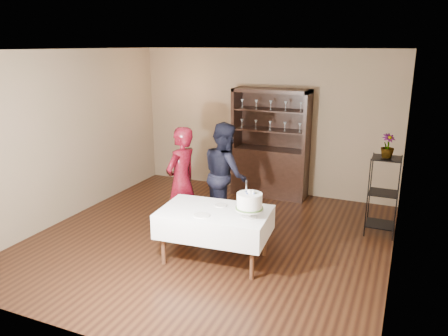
{
  "coord_description": "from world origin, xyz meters",
  "views": [
    {
      "loc": [
        2.53,
        -5.34,
        2.77
      ],
      "look_at": [
        0.19,
        0.1,
        1.08
      ],
      "focal_mm": 35.0,
      "sensor_mm": 36.0,
      "label": 1
    }
  ],
  "objects_px": {
    "plant_etagere": "(383,193)",
    "cake_table": "(215,222)",
    "china_hutch": "(270,161)",
    "man": "(225,174)",
    "woman": "(182,182)",
    "potted_plant": "(388,146)",
    "cake": "(249,202)"
  },
  "relations": [
    {
      "from": "plant_etagere",
      "to": "man",
      "type": "xyz_separation_m",
      "value": [
        -2.31,
        -0.56,
        0.17
      ]
    },
    {
      "from": "plant_etagere",
      "to": "cake_table",
      "type": "bearing_deg",
      "value": -138.08
    },
    {
      "from": "plant_etagere",
      "to": "potted_plant",
      "type": "xyz_separation_m",
      "value": [
        -0.01,
        0.0,
        0.71
      ]
    },
    {
      "from": "cake_table",
      "to": "potted_plant",
      "type": "xyz_separation_m",
      "value": [
        1.94,
        1.75,
        0.83
      ]
    },
    {
      "from": "woman",
      "to": "cake",
      "type": "bearing_deg",
      "value": 75.52
    },
    {
      "from": "woman",
      "to": "cake",
      "type": "relative_size",
      "value": 3.38
    },
    {
      "from": "china_hutch",
      "to": "woman",
      "type": "bearing_deg",
      "value": -106.74
    },
    {
      "from": "china_hutch",
      "to": "cake",
      "type": "relative_size",
      "value": 4.12
    },
    {
      "from": "cake",
      "to": "plant_etagere",
      "type": "bearing_deg",
      "value": 50.76
    },
    {
      "from": "man",
      "to": "cake",
      "type": "xyz_separation_m",
      "value": [
        0.85,
        -1.23,
        0.08
      ]
    },
    {
      "from": "china_hutch",
      "to": "woman",
      "type": "relative_size",
      "value": 1.22
    },
    {
      "from": "woman",
      "to": "man",
      "type": "distance_m",
      "value": 0.75
    },
    {
      "from": "woman",
      "to": "potted_plant",
      "type": "height_order",
      "value": "woman"
    },
    {
      "from": "cake",
      "to": "man",
      "type": "bearing_deg",
      "value": 124.8
    },
    {
      "from": "china_hutch",
      "to": "cake_table",
      "type": "bearing_deg",
      "value": -87.25
    },
    {
      "from": "china_hutch",
      "to": "plant_etagere",
      "type": "height_order",
      "value": "china_hutch"
    },
    {
      "from": "china_hutch",
      "to": "man",
      "type": "distance_m",
      "value": 1.63
    },
    {
      "from": "cake_table",
      "to": "potted_plant",
      "type": "height_order",
      "value": "potted_plant"
    },
    {
      "from": "plant_etagere",
      "to": "potted_plant",
      "type": "relative_size",
      "value": 3.46
    },
    {
      "from": "potted_plant",
      "to": "woman",
      "type": "bearing_deg",
      "value": -156.89
    },
    {
      "from": "china_hutch",
      "to": "cake",
      "type": "bearing_deg",
      "value": -77.62
    },
    {
      "from": "china_hutch",
      "to": "man",
      "type": "bearing_deg",
      "value": -98.17
    },
    {
      "from": "woman",
      "to": "man",
      "type": "bearing_deg",
      "value": 155.54
    },
    {
      "from": "cake",
      "to": "potted_plant",
      "type": "distance_m",
      "value": 2.35
    },
    {
      "from": "plant_etagere",
      "to": "woman",
      "type": "distance_m",
      "value": 2.99
    },
    {
      "from": "woman",
      "to": "man",
      "type": "relative_size",
      "value": 1.0
    },
    {
      "from": "china_hutch",
      "to": "cake_table",
      "type": "height_order",
      "value": "china_hutch"
    },
    {
      "from": "plant_etagere",
      "to": "cake",
      "type": "relative_size",
      "value": 2.47
    },
    {
      "from": "woman",
      "to": "potted_plant",
      "type": "distance_m",
      "value": 3.03
    },
    {
      "from": "cake_table",
      "to": "man",
      "type": "relative_size",
      "value": 0.9
    },
    {
      "from": "cake_table",
      "to": "potted_plant",
      "type": "relative_size",
      "value": 4.26
    },
    {
      "from": "plant_etagere",
      "to": "cake",
      "type": "distance_m",
      "value": 2.32
    }
  ]
}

